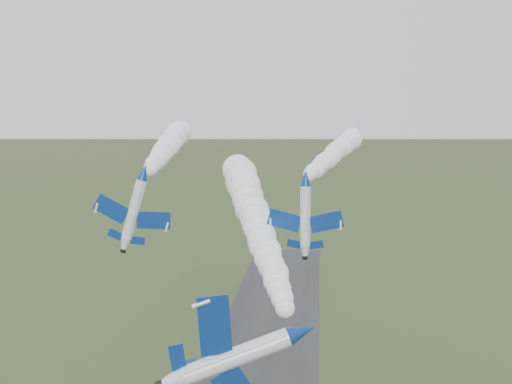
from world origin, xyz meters
TOP-DOWN VIEW (x-y plane):
  - jet_lead at (10.26, -8.24)m, footprint 5.40×13.36m
  - smoke_trail_jet_lead at (2.24, 27.33)m, footprint 23.61×65.94m
  - jet_pair_left at (-10.70, 17.35)m, footprint 9.67×11.89m
  - smoke_trail_jet_pair_left at (-16.50, 51.14)m, footprint 14.58×63.07m
  - jet_pair_right at (9.74, 17.07)m, footprint 9.40×11.21m
  - smoke_trail_jet_pair_right at (14.78, 55.11)m, footprint 10.89×71.35m

SIDE VIEW (x-z plane):
  - jet_lead at x=10.26m, z-range 30.31..40.96m
  - smoke_trail_jet_lead at x=2.24m, z-range 35.55..41.49m
  - jet_pair_right at x=9.74m, z-range 43.75..46.50m
  - jet_pair_left at x=-10.70m, z-range 43.71..47.42m
  - smoke_trail_jet_pair_right at x=14.78m, z-range 43.50..48.00m
  - smoke_trail_jet_pair_left at x=-16.50m, z-range 44.36..49.40m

